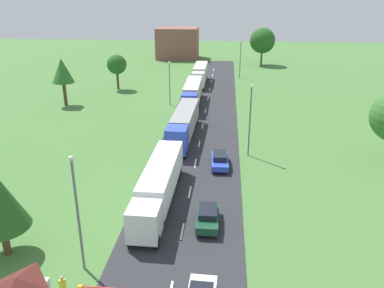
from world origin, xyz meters
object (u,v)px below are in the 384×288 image
(lamppost_third, at_px, (170,81))
(tree_maple, at_px, (262,41))
(tree_elm, at_px, (117,65))
(person_lead, at_px, (63,287))
(truck_second, at_px, (184,123))
(car_second, at_px, (208,217))
(truck_fourth, at_px, (200,74))
(lamppost_fourth, at_px, (240,57))
(truck_third, at_px, (192,93))
(car_third, at_px, (220,160))
(lamppost_lead, at_px, (77,209))
(truck_lead, at_px, (159,183))
(tree_ash, at_px, (62,71))
(lamppost_second, at_px, (250,117))
(distant_building, at_px, (178,43))

(lamppost_third, relative_size, tree_maple, 0.79)
(tree_elm, bearing_deg, person_lead, -78.54)
(person_lead, bearing_deg, truck_second, 81.45)
(tree_maple, bearing_deg, car_second, -97.51)
(tree_maple, bearing_deg, truck_fourth, -121.03)
(lamppost_fourth, bearing_deg, truck_third, -110.25)
(car_second, xyz_separation_m, car_third, (0.76, 11.94, 0.01))
(car_third, relative_size, lamppost_lead, 0.52)
(truck_fourth, bearing_deg, tree_maple, 58.97)
(truck_lead, distance_m, tree_ash, 38.27)
(truck_third, bearing_deg, lamppost_lead, -95.31)
(truck_lead, xyz_separation_m, person_lead, (-4.09, -12.62, -1.11))
(person_lead, height_order, tree_elm, tree_elm)
(truck_lead, relative_size, lamppost_second, 1.69)
(person_lead, bearing_deg, lamppost_lead, 85.46)
(lamppost_third, bearing_deg, tree_maple, 65.59)
(tree_maple, relative_size, distant_building, 0.82)
(lamppost_lead, relative_size, lamppost_third, 1.17)
(lamppost_third, bearing_deg, truck_fourth, 76.43)
(car_second, bearing_deg, lamppost_second, 75.32)
(truck_third, bearing_deg, lamppost_second, -68.23)
(person_lead, xyz_separation_m, tree_ash, (-17.29, 44.14, 4.90))
(truck_third, distance_m, lamppost_second, 23.12)
(lamppost_third, relative_size, tree_ash, 0.94)
(lamppost_second, relative_size, lamppost_third, 1.15)
(truck_lead, relative_size, lamppost_lead, 1.67)
(person_lead, relative_size, tree_maple, 0.19)
(person_lead, height_order, lamppost_second, lamppost_second)
(tree_maple, bearing_deg, person_lead, -102.33)
(lamppost_third, xyz_separation_m, tree_ash, (-17.74, -1.49, 1.65))
(truck_third, bearing_deg, lamppost_third, -173.70)
(lamppost_second, bearing_deg, car_third, -133.07)
(car_third, height_order, tree_elm, tree_elm)
(car_third, height_order, lamppost_fourth, lamppost_fourth)
(truck_second, height_order, tree_elm, tree_elm)
(car_second, relative_size, tree_maple, 0.44)
(car_second, distance_m, distant_building, 86.57)
(car_second, height_order, lamppost_lead, lamppost_lead)
(lamppost_lead, bearing_deg, lamppost_fourth, 79.25)
(truck_fourth, distance_m, person_lead, 62.43)
(truck_fourth, relative_size, tree_elm, 1.82)
(truck_third, relative_size, car_second, 3.37)
(truck_third, distance_m, car_third, 25.43)
(lamppost_lead, bearing_deg, car_third, 63.07)
(car_third, distance_m, tree_ash, 35.60)
(truck_second, relative_size, car_second, 3.60)
(tree_ash, xyz_separation_m, distant_building, (13.09, 50.65, -1.62))
(tree_maple, height_order, distant_building, tree_maple)
(tree_ash, bearing_deg, car_second, -53.30)
(truck_fourth, distance_m, lamppost_fourth, 11.20)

